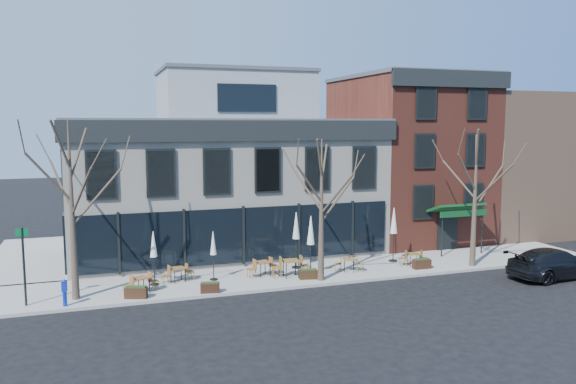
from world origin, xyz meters
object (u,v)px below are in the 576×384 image
object	(u,v)px
parked_sedan	(555,263)
call_box	(64,292)
cafe_set_0	(141,283)
umbrella_0	(154,247)

from	to	relation	value
parked_sedan	call_box	bearing A→B (deg)	79.72
cafe_set_0	umbrella_0	size ratio (longest dim) A/B	0.66
call_box	parked_sedan	bearing A→B (deg)	-6.71
call_box	umbrella_0	distance (m)	4.60
parked_sedan	cafe_set_0	size ratio (longest dim) A/B	3.04
call_box	cafe_set_0	size ratio (longest dim) A/B	0.69
umbrella_0	cafe_set_0	bearing A→B (deg)	-122.02
parked_sedan	cafe_set_0	world-z (taller)	parked_sedan
call_box	cafe_set_0	xyz separation A→B (m)	(3.24, 0.89, -0.17)
cafe_set_0	parked_sedan	bearing A→B (deg)	-10.21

